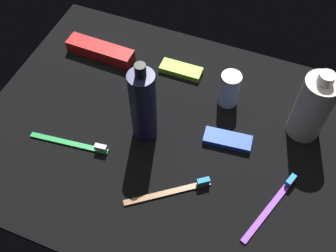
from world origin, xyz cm
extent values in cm
cube|color=black|center=(0.00, 0.00, -0.60)|extent=(84.00, 64.00, 1.20)
cylinder|color=#1D1E42|center=(-4.87, -1.47, 9.29)|extent=(5.44, 5.44, 18.58)
cylinder|color=black|center=(-4.87, -1.47, 19.98)|extent=(2.20, 2.20, 2.80)
cylinder|color=silver|center=(27.54, 12.13, 7.95)|extent=(7.31, 7.31, 15.91)
cylinder|color=silver|center=(27.54, 12.13, 17.01)|extent=(3.20, 3.20, 2.20)
cylinder|color=silver|center=(9.56, 13.80, 4.37)|extent=(4.62, 4.62, 8.73)
cube|color=green|center=(-19.14, -10.43, 0.45)|extent=(18.01, 3.33, 0.90)
cube|color=white|center=(-11.69, -9.53, 1.50)|extent=(2.71, 1.40, 1.20)
cube|color=purple|center=(25.09, -9.38, 0.45)|extent=(7.18, 17.36, 0.90)
cube|color=#338CCC|center=(27.62, -2.32, 1.50)|extent=(1.91, 2.82, 1.20)
cube|color=brown|center=(5.25, -13.56, 0.45)|extent=(15.18, 11.68, 0.90)
cube|color=#338CCC|center=(11.28, -9.09, 1.50)|extent=(2.74, 2.43, 1.20)
cube|color=red|center=(-25.05, 16.40, 1.60)|extent=(17.70, 4.83, 3.20)
cube|color=blue|center=(12.88, 2.81, 0.75)|extent=(10.78, 5.14, 1.50)
cube|color=#8CD133|center=(-3.87, 18.54, 0.75)|extent=(10.46, 4.15, 1.50)
camera|label=1|loc=(18.43, -46.54, 73.83)|focal=42.83mm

